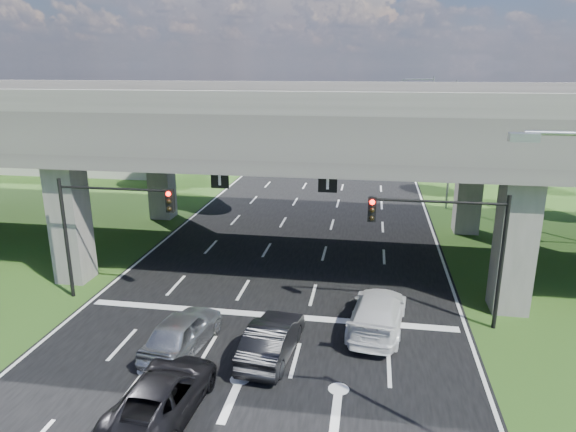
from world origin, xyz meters
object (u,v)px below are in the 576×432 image
(signal_right, at_px, (451,235))
(car_dark, at_px, (272,339))
(car_trailing, at_px, (163,394))
(car_silver, at_px, (182,331))
(car_white, at_px, (377,313))
(signal_left, at_px, (105,218))
(streetlight_beyond, at_px, (427,116))
(streetlight_far, at_px, (447,136))

(signal_right, distance_m, car_dark, 8.64)
(signal_right, distance_m, car_trailing, 12.99)
(car_silver, height_order, car_white, car_silver)
(signal_right, height_order, signal_left, same)
(car_silver, bearing_deg, car_trailing, 108.05)
(signal_right, height_order, car_dark, signal_right)
(car_white, relative_size, car_trailing, 1.06)
(signal_right, height_order, car_silver, signal_right)
(signal_right, distance_m, car_white, 4.54)
(streetlight_beyond, relative_size, car_trailing, 1.96)
(streetlight_beyond, relative_size, car_dark, 2.18)
(signal_right, relative_size, car_silver, 1.30)
(streetlight_far, height_order, car_white, streetlight_far)
(signal_left, bearing_deg, streetlight_far, 48.22)
(car_dark, bearing_deg, car_trailing, 59.43)
(car_white, bearing_deg, car_trailing, 51.47)
(streetlight_beyond, height_order, car_silver, streetlight_beyond)
(signal_right, relative_size, streetlight_far, 0.60)
(signal_right, xyz_separation_m, car_silver, (-10.61, -3.87, -3.37))
(signal_right, relative_size, car_white, 1.11)
(streetlight_far, distance_m, car_dark, 26.09)
(signal_right, bearing_deg, streetlight_beyond, 86.39)
(streetlight_far, xyz_separation_m, car_dark, (-9.24, -23.87, -5.06))
(streetlight_beyond, bearing_deg, car_dark, -103.04)
(signal_right, distance_m, signal_left, 15.65)
(signal_left, xyz_separation_m, streetlight_beyond, (17.92, 36.06, 1.66))
(signal_right, xyz_separation_m, car_white, (-2.88, -0.94, -3.37))
(car_silver, distance_m, car_trailing, 3.98)
(signal_right, bearing_deg, streetlight_far, 83.53)
(streetlight_beyond, bearing_deg, signal_right, -93.61)
(streetlight_far, bearing_deg, car_trailing, -113.50)
(streetlight_beyond, xyz_separation_m, car_white, (-5.16, -37.00, -5.03))
(signal_left, bearing_deg, streetlight_beyond, 63.57)
(streetlight_beyond, distance_m, car_dark, 41.24)
(streetlight_far, distance_m, car_trailing, 30.77)
(signal_left, bearing_deg, car_trailing, -53.14)
(streetlight_far, relative_size, car_trailing, 1.96)
(car_silver, height_order, car_dark, car_silver)
(car_dark, bearing_deg, signal_left, -18.37)
(signal_right, height_order, car_trailing, signal_right)
(signal_right, relative_size, car_dark, 1.31)
(signal_right, relative_size, car_trailing, 1.18)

